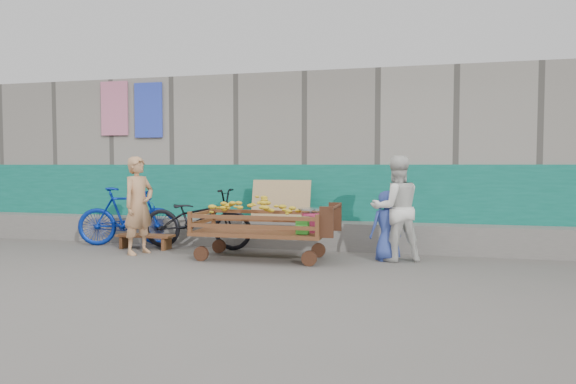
% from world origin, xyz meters
% --- Properties ---
extents(ground, '(80.00, 80.00, 0.00)m').
position_xyz_m(ground, '(0.00, 0.00, 0.00)').
color(ground, '#5E5B55').
rests_on(ground, ground).
extents(building_wall, '(12.00, 3.50, 3.00)m').
position_xyz_m(building_wall, '(-0.00, 4.05, 1.47)').
color(building_wall, gray).
rests_on(building_wall, ground).
extents(banana_cart, '(2.10, 0.96, 0.90)m').
position_xyz_m(banana_cart, '(0.23, 1.19, 0.61)').
color(banana_cart, brown).
rests_on(banana_cart, ground).
extents(bench, '(0.96, 0.29, 0.24)m').
position_xyz_m(bench, '(-1.88, 1.63, 0.18)').
color(bench, brown).
rests_on(bench, ground).
extents(vendor_man, '(0.53, 0.64, 1.53)m').
position_xyz_m(vendor_man, '(-1.72, 1.16, 0.76)').
color(vendor_man, tan).
rests_on(vendor_man, ground).
extents(woman, '(0.90, 0.81, 1.53)m').
position_xyz_m(woman, '(2.21, 1.52, 0.76)').
color(woman, white).
rests_on(woman, ground).
extents(child, '(0.60, 0.53, 1.03)m').
position_xyz_m(child, '(2.08, 1.51, 0.51)').
color(child, '#32479F').
rests_on(child, ground).
extents(bicycle_dark, '(1.91, 0.67, 1.00)m').
position_xyz_m(bicycle_dark, '(-1.05, 1.85, 0.50)').
color(bicycle_dark, black).
rests_on(bicycle_dark, ground).
extents(bicycle_blue, '(1.74, 0.98, 1.01)m').
position_xyz_m(bicycle_blue, '(-2.37, 1.90, 0.50)').
color(bicycle_blue, '#092696').
rests_on(bicycle_blue, ground).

